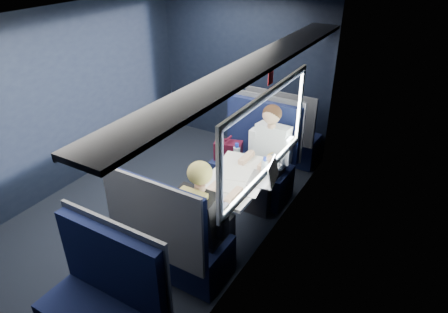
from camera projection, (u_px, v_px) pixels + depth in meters
The scene contains 13 objects.
ground at pixel (163, 204), 5.09m from camera, with size 2.80×4.20×0.01m, color black.
room_shell at pixel (155, 95), 4.35m from camera, with size 3.00×4.40×2.40m.
table at pixel (235, 183), 4.30m from camera, with size 0.62×1.00×0.74m.
seat_bay_near at pixel (253, 163), 5.16m from camera, with size 1.04×0.62×1.26m.
seat_bay_far at pixel (174, 242), 3.85m from camera, with size 1.04×0.62×1.26m.
seat_row_front at pixel (283, 136), 5.86m from camera, with size 1.04×0.51×1.16m.
seat_row_back at pixel (104, 310), 3.16m from camera, with size 1.04×0.51×1.16m.
man at pixel (268, 153), 4.77m from camera, with size 0.53×0.56×1.32m.
woman at pixel (204, 215), 3.71m from camera, with size 0.53×0.56×1.32m.
papers at pixel (240, 172), 4.34m from camera, with size 0.58×0.84×0.01m, color white.
laptop at pixel (267, 176), 4.14m from camera, with size 0.33×0.39×0.26m.
bottle_small at pixel (264, 167), 4.24m from camera, with size 0.07×0.07×0.23m.
cup at pixel (277, 162), 4.44m from camera, with size 0.08×0.08×0.10m, color white.
Camera 1 is at (2.76, -3.18, 3.01)m, focal length 32.00 mm.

